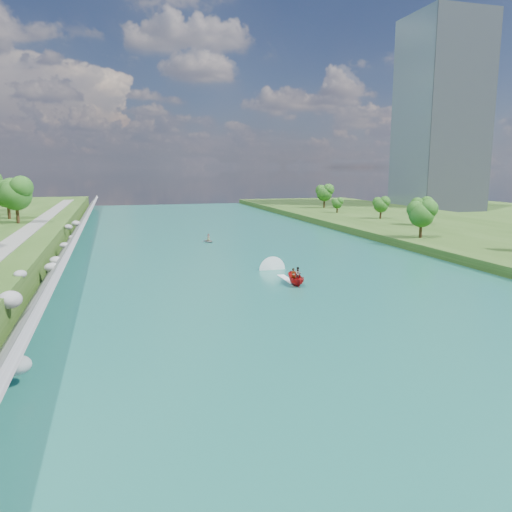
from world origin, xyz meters
name	(u,v)px	position (x,y,z in m)	size (l,w,h in m)	color
ground	(308,300)	(0.00, 0.00, 0.00)	(260.00, 260.00, 0.00)	#2D5119
river_water	(255,264)	(0.00, 20.00, 0.05)	(55.00, 240.00, 0.10)	#195F53
riprap_bank	(59,262)	(-25.87, 19.18, 1.82)	(4.30, 236.00, 4.17)	slate
riverside_path	(1,250)	(-32.50, 20.00, 3.55)	(3.00, 200.00, 0.10)	gray
office_tower	(440,115)	(82.50, 95.00, 30.00)	(22.00, 22.00, 60.00)	gray
trees_east	(477,216)	(39.44, 23.18, 5.65)	(15.99, 137.39, 10.46)	#184913
motorboat	(291,276)	(1.10, 8.32, 0.73)	(3.60, 18.77, 2.05)	#AE0D0F
raft	(208,240)	(-2.54, 42.55, 0.44)	(2.34, 3.02, 1.50)	gray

